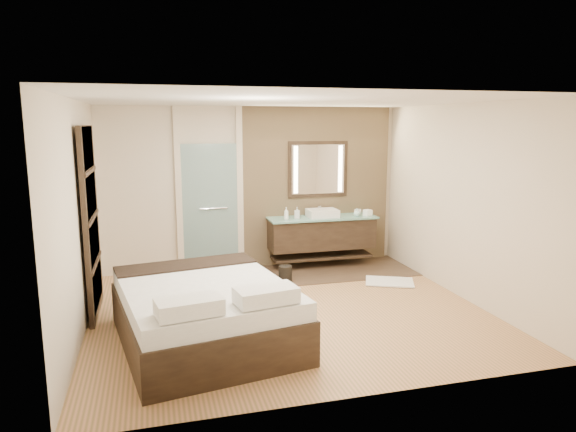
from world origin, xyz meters
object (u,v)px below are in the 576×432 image
object	(u,v)px
mirror_unit	(318,169)
bed	(205,312)
waste_bin	(285,274)
vanity	(322,233)

from	to	relation	value
mirror_unit	bed	size ratio (longest dim) A/B	0.43
mirror_unit	bed	bearing A→B (deg)	-128.29
mirror_unit	waste_bin	bearing A→B (deg)	-131.12
bed	waste_bin	xyz separation A→B (m)	(1.42, 1.90, -0.22)
mirror_unit	waste_bin	distance (m)	1.98
bed	waste_bin	size ratio (longest dim) A/B	9.55
vanity	waste_bin	xyz separation A→B (m)	(-0.83, -0.71, -0.45)
waste_bin	mirror_unit	bearing A→B (deg)	48.88
bed	waste_bin	distance (m)	2.39
vanity	mirror_unit	world-z (taller)	mirror_unit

